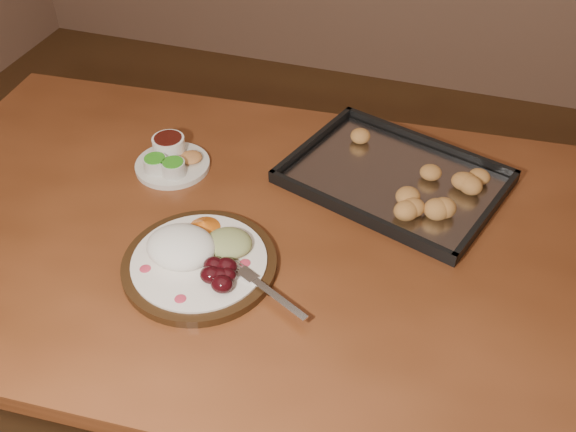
% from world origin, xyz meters
% --- Properties ---
extents(dining_table, '(1.56, 1.00, 0.75)m').
position_xyz_m(dining_table, '(-0.08, 0.01, 0.65)').
color(dining_table, brown).
rests_on(dining_table, ground).
extents(dinner_plate, '(0.37, 0.28, 0.07)m').
position_xyz_m(dinner_plate, '(-0.14, -0.11, 0.77)').
color(dinner_plate, black).
rests_on(dinner_plate, dining_table).
extents(condiment_saucer, '(0.16, 0.16, 0.05)m').
position_xyz_m(condiment_saucer, '(-0.32, 0.15, 0.77)').
color(condiment_saucer, silver).
rests_on(condiment_saucer, dining_table).
extents(baking_tray, '(0.51, 0.43, 0.04)m').
position_xyz_m(baking_tray, '(0.15, 0.25, 0.76)').
color(baking_tray, black).
rests_on(baking_tray, dining_table).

